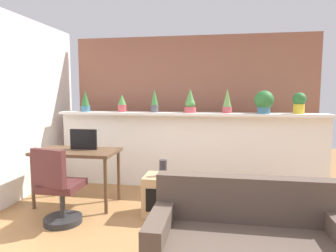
{
  "coord_description": "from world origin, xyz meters",
  "views": [
    {
      "loc": [
        0.46,
        -2.72,
        1.52
      ],
      "look_at": [
        -0.15,
        0.94,
        1.11
      ],
      "focal_mm": 32.04,
      "sensor_mm": 36.0,
      "label": 1
    }
  ],
  "objects_px": {
    "desk": "(77,156)",
    "side_cube_shelf": "(161,195)",
    "couch": "(248,248)",
    "potted_plant_0": "(85,102)",
    "potted_plant_1": "(122,103)",
    "potted_plant_6": "(299,102)",
    "potted_plant_2": "(154,101)",
    "potted_plant_3": "(190,103)",
    "office_chair": "(58,192)",
    "tv_monitor": "(84,139)",
    "vase_on_shelf": "(163,168)",
    "potted_plant_5": "(264,101)",
    "potted_plant_4": "(227,101)"
  },
  "relations": [
    {
      "from": "desk",
      "to": "side_cube_shelf",
      "type": "distance_m",
      "value": 1.26
    },
    {
      "from": "couch",
      "to": "potted_plant_0",
      "type": "bearing_deg",
      "value": 136.33
    },
    {
      "from": "potted_plant_0",
      "to": "desk",
      "type": "height_order",
      "value": "potted_plant_0"
    },
    {
      "from": "potted_plant_1",
      "to": "potted_plant_6",
      "type": "height_order",
      "value": "potted_plant_6"
    },
    {
      "from": "potted_plant_2",
      "to": "couch",
      "type": "relative_size",
      "value": 0.24
    },
    {
      "from": "potted_plant_2",
      "to": "potted_plant_3",
      "type": "xyz_separation_m",
      "value": [
        0.57,
        0.01,
        -0.02
      ]
    },
    {
      "from": "potted_plant_1",
      "to": "office_chair",
      "type": "bearing_deg",
      "value": -98.39
    },
    {
      "from": "potted_plant_0",
      "to": "potted_plant_6",
      "type": "distance_m",
      "value": 3.35
    },
    {
      "from": "potted_plant_1",
      "to": "tv_monitor",
      "type": "xyz_separation_m",
      "value": [
        -0.26,
        -0.9,
        -0.46
      ]
    },
    {
      "from": "office_chair",
      "to": "desk",
      "type": "bearing_deg",
      "value": 97.73
    },
    {
      "from": "office_chair",
      "to": "potted_plant_2",
      "type": "bearing_deg",
      "value": 63.93
    },
    {
      "from": "office_chair",
      "to": "couch",
      "type": "xyz_separation_m",
      "value": [
        2.04,
        -0.72,
        -0.11
      ]
    },
    {
      "from": "potted_plant_3",
      "to": "office_chair",
      "type": "xyz_separation_m",
      "value": [
        -1.35,
        -1.61,
        -0.98
      ]
    },
    {
      "from": "potted_plant_6",
      "to": "side_cube_shelf",
      "type": "bearing_deg",
      "value": -148.11
    },
    {
      "from": "desk",
      "to": "tv_monitor",
      "type": "relative_size",
      "value": 2.93
    },
    {
      "from": "potted_plant_6",
      "to": "couch",
      "type": "height_order",
      "value": "potted_plant_6"
    },
    {
      "from": "potted_plant_3",
      "to": "vase_on_shelf",
      "type": "height_order",
      "value": "potted_plant_3"
    },
    {
      "from": "vase_on_shelf",
      "to": "couch",
      "type": "xyz_separation_m",
      "value": [
        0.91,
        -1.21,
        -0.32
      ]
    },
    {
      "from": "couch",
      "to": "vase_on_shelf",
      "type": "bearing_deg",
      "value": 127.0
    },
    {
      "from": "potted_plant_5",
      "to": "tv_monitor",
      "type": "distance_m",
      "value": 2.66
    },
    {
      "from": "potted_plant_0",
      "to": "side_cube_shelf",
      "type": "height_order",
      "value": "potted_plant_0"
    },
    {
      "from": "potted_plant_4",
      "to": "tv_monitor",
      "type": "bearing_deg",
      "value": -155.3
    },
    {
      "from": "potted_plant_6",
      "to": "couch",
      "type": "relative_size",
      "value": 0.2
    },
    {
      "from": "potted_plant_0",
      "to": "potted_plant_3",
      "type": "xyz_separation_m",
      "value": [
        1.73,
        0.02,
        -0.01
      ]
    },
    {
      "from": "potted_plant_1",
      "to": "potted_plant_3",
      "type": "height_order",
      "value": "potted_plant_3"
    },
    {
      "from": "potted_plant_1",
      "to": "potted_plant_2",
      "type": "xyz_separation_m",
      "value": [
        0.54,
        -0.02,
        0.04
      ]
    },
    {
      "from": "potted_plant_0",
      "to": "vase_on_shelf",
      "type": "relative_size",
      "value": 1.76
    },
    {
      "from": "potted_plant_5",
      "to": "vase_on_shelf",
      "type": "bearing_deg",
      "value": -140.65
    },
    {
      "from": "potted_plant_3",
      "to": "potted_plant_0",
      "type": "bearing_deg",
      "value": -179.35
    },
    {
      "from": "potted_plant_1",
      "to": "potted_plant_4",
      "type": "height_order",
      "value": "potted_plant_4"
    },
    {
      "from": "potted_plant_5",
      "to": "tv_monitor",
      "type": "relative_size",
      "value": 0.92
    },
    {
      "from": "office_chair",
      "to": "potted_plant_6",
      "type": "bearing_deg",
      "value": 29.04
    },
    {
      "from": "potted_plant_0",
      "to": "potted_plant_6",
      "type": "relative_size",
      "value": 1.1
    },
    {
      "from": "potted_plant_2",
      "to": "desk",
      "type": "bearing_deg",
      "value": -132.4
    },
    {
      "from": "potted_plant_3",
      "to": "tv_monitor",
      "type": "relative_size",
      "value": 1.0
    },
    {
      "from": "potted_plant_3",
      "to": "potted_plant_5",
      "type": "xyz_separation_m",
      "value": [
        1.1,
        -0.03,
        0.03
      ]
    },
    {
      "from": "potted_plant_3",
      "to": "potted_plant_4",
      "type": "bearing_deg",
      "value": 1.02
    },
    {
      "from": "potted_plant_5",
      "to": "tv_monitor",
      "type": "height_order",
      "value": "potted_plant_5"
    },
    {
      "from": "tv_monitor",
      "to": "side_cube_shelf",
      "type": "relative_size",
      "value": 0.75
    },
    {
      "from": "potted_plant_5",
      "to": "desk",
      "type": "bearing_deg",
      "value": -159.87
    },
    {
      "from": "potted_plant_2",
      "to": "tv_monitor",
      "type": "distance_m",
      "value": 1.29
    },
    {
      "from": "office_chair",
      "to": "potted_plant_1",
      "type": "bearing_deg",
      "value": 81.61
    },
    {
      "from": "vase_on_shelf",
      "to": "desk",
      "type": "bearing_deg",
      "value": 172.66
    },
    {
      "from": "potted_plant_1",
      "to": "vase_on_shelf",
      "type": "xyz_separation_m",
      "value": [
        0.89,
        -1.13,
        -0.75
      ]
    },
    {
      "from": "potted_plant_4",
      "to": "tv_monitor",
      "type": "distance_m",
      "value": 2.19
    },
    {
      "from": "potted_plant_5",
      "to": "potted_plant_6",
      "type": "bearing_deg",
      "value": 7.49
    },
    {
      "from": "potted_plant_3",
      "to": "side_cube_shelf",
      "type": "height_order",
      "value": "potted_plant_3"
    },
    {
      "from": "potted_plant_6",
      "to": "office_chair",
      "type": "distance_m",
      "value": 3.53
    },
    {
      "from": "vase_on_shelf",
      "to": "office_chair",
      "type": "bearing_deg",
      "value": -156.45
    },
    {
      "from": "side_cube_shelf",
      "to": "desk",
      "type": "bearing_deg",
      "value": 172.09
    }
  ]
}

